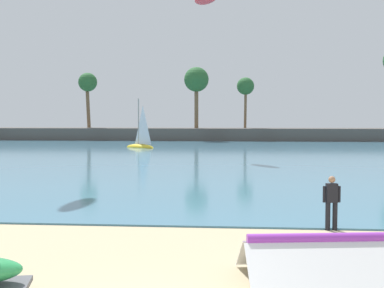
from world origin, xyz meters
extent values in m
cube|color=teal|center=(0.00, 56.66, 0.03)|extent=(220.00, 97.75, 0.06)
cube|color=#514C47|center=(0.00, 65.53, 0.90)|extent=(118.16, 6.00, 1.80)
cylinder|color=brown|center=(3.10, 65.95, 4.82)|extent=(0.44, 0.47, 6.06)
sphere|color=#285B2D|center=(3.10, 65.95, 7.85)|extent=(2.50, 2.50, 2.50)
cylinder|color=brown|center=(-20.42, 67.04, 5.21)|extent=(0.89, 0.87, 6.85)
sphere|color=#285B2D|center=(-20.42, 67.04, 8.61)|extent=(2.81, 2.81, 2.81)
cylinder|color=brown|center=(-3.89, 64.50, 5.27)|extent=(0.58, 0.58, 6.95)
sphere|color=#285B2D|center=(-3.89, 64.50, 8.74)|extent=(3.50, 3.50, 3.50)
cube|color=white|center=(3.21, 3.46, 0.45)|extent=(3.32, 1.42, 0.80)
cube|color=white|center=(3.36, 2.34, 0.45)|extent=(3.32, 1.42, 0.80)
cylinder|color=purple|center=(3.29, 2.90, 0.90)|extent=(3.06, 0.65, 0.23)
cylinder|color=black|center=(4.58, 7.79, 0.43)|extent=(0.15, 0.15, 0.86)
cylinder|color=black|center=(4.36, 7.77, 0.43)|extent=(0.15, 0.15, 0.86)
cube|color=black|center=(4.47, 7.78, 1.15)|extent=(0.36, 0.24, 0.58)
sphere|color=#9E7051|center=(4.47, 7.78, 1.56)|extent=(0.21, 0.21, 0.21)
cylinder|color=black|center=(4.70, 7.81, 1.11)|extent=(0.09, 0.09, 0.50)
cylinder|color=black|center=(4.24, 7.76, 1.11)|extent=(0.09, 0.09, 0.50)
ellipsoid|color=yellow|center=(-8.83, 47.21, 0.06)|extent=(3.96, 3.29, 0.80)
cylinder|color=gray|center=(-8.99, 47.33, 2.96)|extent=(0.12, 0.12, 5.00)
pyramid|color=silver|center=(-8.44, 46.93, 2.59)|extent=(1.54, 1.14, 4.25)
camera|label=1|loc=(1.49, -7.92, 3.48)|focal=47.59mm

